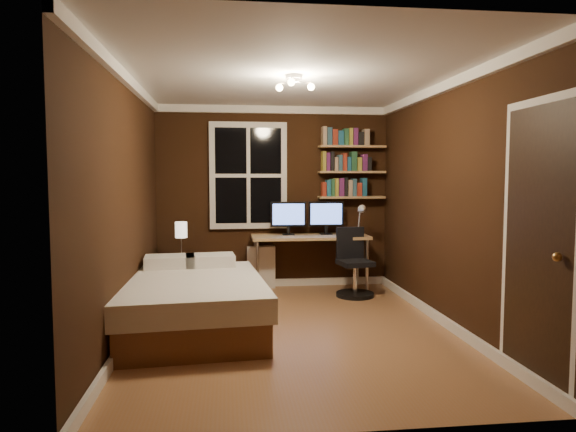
{
  "coord_description": "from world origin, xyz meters",
  "views": [
    {
      "loc": [
        -0.64,
        -5.01,
        1.54
      ],
      "look_at": [
        0.01,
        0.45,
        1.11
      ],
      "focal_mm": 32.0,
      "sensor_mm": 36.0,
      "label": 1
    }
  ],
  "objects": [
    {
      "name": "desk",
      "position": [
        0.47,
        1.79,
        0.69
      ],
      "size": [
        1.57,
        0.59,
        0.75
      ],
      "color": "tan",
      "rests_on": "ground"
    },
    {
      "name": "office_chair",
      "position": [
        0.97,
        1.38,
        0.32
      ],
      "size": [
        0.48,
        0.48,
        0.88
      ],
      "rotation": [
        0.0,
        0.0,
        0.16
      ],
      "color": "black",
      "rests_on": "ground"
    },
    {
      "name": "window",
      "position": [
        -0.35,
        2.06,
        1.55
      ],
      "size": [
        1.06,
        0.06,
        1.46
      ],
      "primitive_type": "cube",
      "color": "white",
      "rests_on": "wall_back"
    },
    {
      "name": "books_row_lower",
      "position": [
        1.08,
        1.98,
        1.38
      ],
      "size": [
        0.6,
        0.16,
        0.23
      ],
      "primitive_type": null,
      "color": "maroon",
      "rests_on": "bookshelf_lower"
    },
    {
      "name": "floor",
      "position": [
        0.0,
        0.0,
        0.0
      ],
      "size": [
        4.2,
        4.2,
        0.0
      ],
      "primitive_type": "plane",
      "color": "#9A663D",
      "rests_on": "ground"
    },
    {
      "name": "nightstand",
      "position": [
        -1.22,
        1.52,
        0.27
      ],
      "size": [
        0.5,
        0.5,
        0.53
      ],
      "primitive_type": "cube",
      "rotation": [
        0.0,
        0.0,
        0.18
      ],
      "color": "brown",
      "rests_on": "ground"
    },
    {
      "name": "door_knob",
      "position": [
        1.55,
        -1.85,
        1.0
      ],
      "size": [
        0.06,
        0.06,
        0.06
      ],
      "primitive_type": "sphere",
      "color": "#BF8C46",
      "rests_on": "door"
    },
    {
      "name": "wall_back",
      "position": [
        0.0,
        2.1,
        1.25
      ],
      "size": [
        3.2,
        0.04,
        2.5
      ],
      "primitive_type": "cube",
      "color": "black",
      "rests_on": "ground"
    },
    {
      "name": "wall_left",
      "position": [
        -1.6,
        0.0,
        1.25
      ],
      "size": [
        0.04,
        4.2,
        2.5
      ],
      "primitive_type": "cube",
      "color": "black",
      "rests_on": "ground"
    },
    {
      "name": "ceiling_fixture",
      "position": [
        0.0,
        -0.1,
        2.4
      ],
      "size": [
        0.44,
        0.44,
        0.18
      ],
      "primitive_type": null,
      "color": "beige",
      "rests_on": "ceiling"
    },
    {
      "name": "bookshelf_lower",
      "position": [
        1.08,
        1.98,
        1.25
      ],
      "size": [
        0.92,
        0.22,
        0.03
      ],
      "primitive_type": "cube",
      "color": "tan",
      "rests_on": "wall_back"
    },
    {
      "name": "bookshelf_middle",
      "position": [
        1.08,
        1.98,
        1.6
      ],
      "size": [
        0.92,
        0.22,
        0.03
      ],
      "primitive_type": "cube",
      "color": "tan",
      "rests_on": "wall_back"
    },
    {
      "name": "books_row_upper",
      "position": [
        1.08,
        1.98,
        2.08
      ],
      "size": [
        0.54,
        0.16,
        0.23
      ],
      "primitive_type": null,
      "color": "#265836",
      "rests_on": "bookshelf_upper"
    },
    {
      "name": "desk_lamp",
      "position": [
        1.12,
        1.61,
        0.97
      ],
      "size": [
        0.14,
        0.32,
        0.44
      ],
      "primitive_type": null,
      "color": "silver",
      "rests_on": "desk"
    },
    {
      "name": "books_row_middle",
      "position": [
        1.08,
        1.98,
        1.73
      ],
      "size": [
        0.66,
        0.16,
        0.23
      ],
      "primitive_type": null,
      "color": "#1C5B7F",
      "rests_on": "bookshelf_middle"
    },
    {
      "name": "bedside_lamp",
      "position": [
        -1.22,
        1.52,
        0.75
      ],
      "size": [
        0.15,
        0.15,
        0.44
      ],
      "primitive_type": null,
      "color": "white",
      "rests_on": "nightstand"
    },
    {
      "name": "door",
      "position": [
        1.59,
        -1.55,
        1.02
      ],
      "size": [
        0.03,
        0.82,
        2.05
      ],
      "primitive_type": null,
      "color": "black",
      "rests_on": "ground"
    },
    {
      "name": "radiator",
      "position": [
        -0.18,
        1.99,
        0.29
      ],
      "size": [
        0.38,
        0.13,
        0.58
      ],
      "primitive_type": "cube",
      "color": "silver",
      "rests_on": "ground"
    },
    {
      "name": "monitor_right",
      "position": [
        0.7,
        1.86,
        0.97
      ],
      "size": [
        0.48,
        0.12,
        0.45
      ],
      "primitive_type": null,
      "color": "black",
      "rests_on": "desk"
    },
    {
      "name": "bookshelf_upper",
      "position": [
        1.08,
        1.98,
        1.95
      ],
      "size": [
        0.92,
        0.22,
        0.03
      ],
      "primitive_type": "cube",
      "color": "tan",
      "rests_on": "wall_back"
    },
    {
      "name": "wall_right",
      "position": [
        1.6,
        0.0,
        1.25
      ],
      "size": [
        0.04,
        4.2,
        2.5
      ],
      "primitive_type": "cube",
      "color": "black",
      "rests_on": "ground"
    },
    {
      "name": "bed",
      "position": [
        -1.0,
        0.1,
        0.28
      ],
      "size": [
        1.55,
        2.04,
        0.66
      ],
      "rotation": [
        0.0,
        0.0,
        0.09
      ],
      "color": "brown",
      "rests_on": "ground"
    },
    {
      "name": "monitor_left",
      "position": [
        0.18,
        1.86,
        0.97
      ],
      "size": [
        0.48,
        0.12,
        0.45
      ],
      "primitive_type": null,
      "color": "black",
      "rests_on": "desk"
    },
    {
      "name": "ceiling",
      "position": [
        0.0,
        0.0,
        2.5
      ],
      "size": [
        3.2,
        4.2,
        0.02
      ],
      "primitive_type": "cube",
      "color": "white",
      "rests_on": "wall_back"
    }
  ]
}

